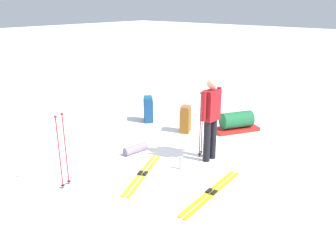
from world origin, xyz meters
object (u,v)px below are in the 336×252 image
object	(u,v)px
ski_pair_far	(211,193)
thermos_bottle	(181,163)
gear_sled	(236,122)
ski_poles_planted_near	(201,121)
backpack_large_dark	(148,109)
backpack_bright	(185,119)
skier_standing	(211,115)
ski_pair_near	(143,174)
ski_poles_planted_far	(62,147)
sleeping_mat_rolled	(135,149)

from	to	relation	value
ski_pair_far	thermos_bottle	xyz separation A→B (m)	(0.38, 0.97, 0.12)
gear_sled	ski_poles_planted_near	bearing A→B (deg)	-173.58
backpack_large_dark	backpack_bright	world-z (taller)	backpack_large_dark
backpack_large_dark	gear_sled	distance (m)	2.34
backpack_bright	gear_sled	bearing A→B (deg)	-45.95
skier_standing	ski_pair_near	distance (m)	1.76
ski_pair_far	ski_pair_near	bearing A→B (deg)	101.30
thermos_bottle	ski_poles_planted_far	bearing A→B (deg)	149.11
sleeping_mat_rolled	backpack_bright	bearing A→B (deg)	-0.46
ski_pair_far	ski_poles_planted_near	size ratio (longest dim) A/B	1.33
backpack_bright	ski_poles_planted_far	xyz separation A→B (m)	(-3.51, -0.10, 0.41)
gear_sled	thermos_bottle	xyz separation A→B (m)	(-2.56, -0.29, -0.09)
backpack_large_dark	ski_poles_planted_far	size ratio (longest dim) A/B	0.52
sleeping_mat_rolled	ski_poles_planted_near	bearing A→B (deg)	-55.44
ski_pair_near	sleeping_mat_rolled	world-z (taller)	sleeping_mat_rolled
ski_pair_far	ski_poles_planted_far	xyz separation A→B (m)	(-1.45, 2.07, 0.72)
ski_pair_far	sleeping_mat_rolled	world-z (taller)	sleeping_mat_rolled
backpack_bright	sleeping_mat_rolled	xyz separation A→B (m)	(-1.70, 0.01, -0.24)
ski_pair_near	gear_sled	world-z (taller)	gear_sled
ski_pair_near	backpack_large_dark	bearing A→B (deg)	41.56
skier_standing	ski_pair_near	bearing A→B (deg)	158.15
backpack_large_dark	ski_pair_near	bearing A→B (deg)	-138.44
skier_standing	gear_sled	distance (m)	2.03
ski_pair_near	backpack_large_dark	distance (m)	3.13
ski_pair_far	thermos_bottle	distance (m)	1.05
ski_pair_far	ski_poles_planted_far	distance (m)	2.63
ski_pair_near	sleeping_mat_rolled	distance (m)	1.05
backpack_bright	thermos_bottle	distance (m)	2.07
backpack_large_dark	gear_sled	size ratio (longest dim) A/B	0.57
backpack_large_dark	thermos_bottle	world-z (taller)	backpack_large_dark
ski_poles_planted_far	sleeping_mat_rolled	size ratio (longest dim) A/B	2.41
ski_pair_near	sleeping_mat_rolled	xyz separation A→B (m)	(0.63, 0.83, 0.08)
ski_pair_near	gear_sled	distance (m)	3.23
thermos_bottle	gear_sled	bearing A→B (deg)	6.38
ski_poles_planted_near	gear_sled	xyz separation A→B (m)	(1.81, 0.20, -0.54)
gear_sled	sleeping_mat_rolled	size ratio (longest dim) A/B	2.18
ski_pair_far	backpack_bright	xyz separation A→B (m)	(2.06, 2.17, 0.31)
backpack_large_dark	backpack_bright	size ratio (longest dim) A/B	1.03
gear_sled	thermos_bottle	distance (m)	2.58
skier_standing	ski_pair_far	distance (m)	1.66
backpack_large_dark	backpack_bright	xyz separation A→B (m)	(0.00, -1.25, -0.01)
ski_poles_planted_far	backpack_bright	bearing A→B (deg)	1.70
ski_poles_planted_near	thermos_bottle	distance (m)	0.99
backpack_bright	ski_poles_planted_near	bearing A→B (deg)	-129.53
skier_standing	gear_sled	world-z (taller)	skier_standing
ski_poles_planted_far	thermos_bottle	world-z (taller)	ski_poles_planted_far
skier_standing	ski_poles_planted_far	xyz separation A→B (m)	(-2.56, 1.26, -0.22)
ski_poles_planted_near	backpack_large_dark	bearing A→B (deg)	68.74
ski_pair_far	ski_poles_planted_far	size ratio (longest dim) A/B	1.39
thermos_bottle	backpack_bright	bearing A→B (deg)	35.60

